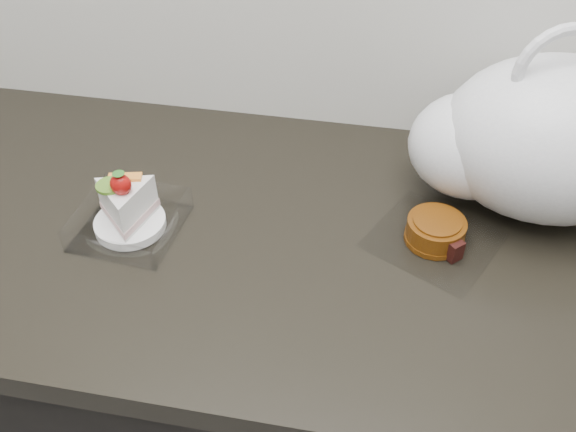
% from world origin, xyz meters
% --- Properties ---
extents(counter, '(2.04, 0.64, 0.90)m').
position_xyz_m(counter, '(0.00, 1.69, 0.45)').
color(counter, black).
rests_on(counter, ground).
extents(cake_tray, '(0.16, 0.16, 0.11)m').
position_xyz_m(cake_tray, '(-0.23, 1.65, 0.93)').
color(cake_tray, white).
rests_on(cake_tray, counter).
extents(mooncake_wrap, '(0.23, 0.22, 0.04)m').
position_xyz_m(mooncake_wrap, '(0.23, 1.71, 0.92)').
color(mooncake_wrap, white).
rests_on(mooncake_wrap, counter).
extents(plastic_bag, '(0.41, 0.31, 0.30)m').
position_xyz_m(plastic_bag, '(0.36, 1.83, 1.02)').
color(plastic_bag, white).
rests_on(plastic_bag, counter).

